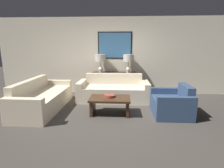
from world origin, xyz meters
name	(u,v)px	position (x,y,z in m)	size (l,w,h in m)	color
ground_plane	(110,119)	(0.00, 0.00, 0.00)	(20.00, 20.00, 0.00)	#3D3833
back_wall	(115,56)	(0.00, 2.45, 1.33)	(8.32, 0.12, 2.65)	beige
console_table	(114,83)	(0.00, 2.17, 0.39)	(1.50, 0.39, 0.79)	#332319
table_lamp_left	(101,59)	(-0.48, 2.17, 1.23)	(0.36, 0.36, 0.61)	silver
table_lamp_right	(129,60)	(0.48, 2.17, 1.23)	(0.36, 0.36, 0.61)	silver
couch_by_back_wall	(113,91)	(0.00, 1.50, 0.28)	(2.17, 0.90, 0.80)	beige
couch_by_side	(43,99)	(-1.86, 0.59, 0.28)	(0.90, 2.17, 0.80)	beige
coffee_table	(110,102)	(-0.03, 0.34, 0.30)	(1.00, 0.63, 0.43)	#3D2616
decorative_bowl	(110,96)	(-0.04, 0.39, 0.46)	(0.28, 0.28, 0.06)	#93382D
armchair_near_back_wall	(172,104)	(1.51, 0.39, 0.27)	(0.87, 0.98, 0.75)	navy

